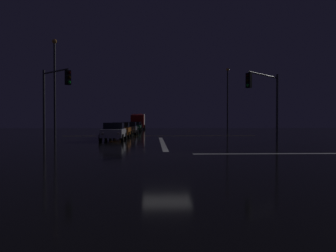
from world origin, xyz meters
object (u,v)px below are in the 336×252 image
at_px(traffic_signal_nw, 54,91).
at_px(streetlamp_left_near, 55,82).
at_px(sedan_orange, 121,130).
at_px(box_truck, 138,121).
at_px(traffic_signal_ne, 265,93).
at_px(streetlamp_right_far, 228,96).
at_px(sedan_black, 137,126).
at_px(sedan_green, 135,127).
at_px(sedan_gray, 129,128).
at_px(sedan_silver, 129,127).
at_px(sedan_white, 114,131).

relative_size(traffic_signal_nw, streetlamp_left_near, 0.61).
distance_m(sedan_orange, box_truck, 30.77).
xyz_separation_m(sedan_orange, traffic_signal_ne, (11.95, -9.43, 3.06)).
xyz_separation_m(streetlamp_right_far, streetlamp_left_near, (-20.15, -16.00, 0.03)).
bearing_deg(sedan_black, sedan_orange, -90.84).
bearing_deg(streetlamp_left_near, traffic_signal_nw, -73.86).
distance_m(sedan_orange, streetlamp_right_far, 19.95).
bearing_deg(streetlamp_left_near, sedan_orange, 24.42).
height_order(sedan_green, box_truck, box_truck).
bearing_deg(traffic_signal_nw, traffic_signal_ne, -1.34).
bearing_deg(box_truck, sedan_gray, -89.87).
bearing_deg(traffic_signal_ne, sedan_orange, 141.73).
xyz_separation_m(sedan_silver, sedan_black, (0.45, 11.63, 0.00)).
bearing_deg(streetlamp_left_near, sedan_green, 72.72).
bearing_deg(box_truck, streetlamp_left_near, -100.66).
bearing_deg(sedan_gray, traffic_signal_nw, -106.70).
bearing_deg(streetlamp_left_near, box_truck, 79.34).
height_order(sedan_orange, sedan_gray, same).
height_order(sedan_black, streetlamp_left_near, streetlamp_left_near).
bearing_deg(sedan_silver, sedan_green, 84.78).
distance_m(sedan_white, traffic_signal_nw, 6.32).
height_order(sedan_white, streetlamp_right_far, streetlamp_right_far).
relative_size(traffic_signal_ne, traffic_signal_nw, 0.96).
relative_size(sedan_silver, sedan_green, 1.00).
relative_size(sedan_black, streetlamp_right_far, 0.46).
xyz_separation_m(sedan_orange, traffic_signal_nw, (-4.15, -9.05, 3.16)).
relative_size(sedan_gray, traffic_signal_ne, 0.78).
xyz_separation_m(sedan_black, box_truck, (-0.04, 6.71, 0.91)).
bearing_deg(sedan_silver, sedan_orange, -89.53).
height_order(sedan_silver, streetlamp_left_near, streetlamp_left_near).
height_order(sedan_orange, sedan_black, same).
relative_size(sedan_white, traffic_signal_ne, 0.78).
distance_m(sedan_gray, sedan_silver, 6.41).
relative_size(sedan_white, sedan_green, 1.00).
relative_size(sedan_green, streetlamp_left_near, 0.46).
height_order(box_truck, traffic_signal_nw, traffic_signal_nw).
bearing_deg(streetlamp_left_near, sedan_black, 76.67).
bearing_deg(sedan_green, streetlamp_right_far, -18.07).
height_order(sedan_green, traffic_signal_ne, traffic_signal_ne).
bearing_deg(sedan_white, box_truck, 89.33).
height_order(sedan_green, traffic_signal_nw, traffic_signal_nw).
xyz_separation_m(sedan_green, streetlamp_right_far, (13.77, -4.49, 4.60)).
relative_size(sedan_silver, box_truck, 0.52).
distance_m(sedan_gray, sedan_green, 11.75).
height_order(sedan_green, streetlamp_right_far, streetlamp_right_far).
bearing_deg(sedan_white, traffic_signal_nw, -137.70).
bearing_deg(streetlamp_left_near, sedan_gray, 53.99).
bearing_deg(streetlamp_left_near, sedan_silver, 68.75).
relative_size(sedan_orange, traffic_signal_nw, 0.75).
bearing_deg(box_truck, sedan_silver, -91.30).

